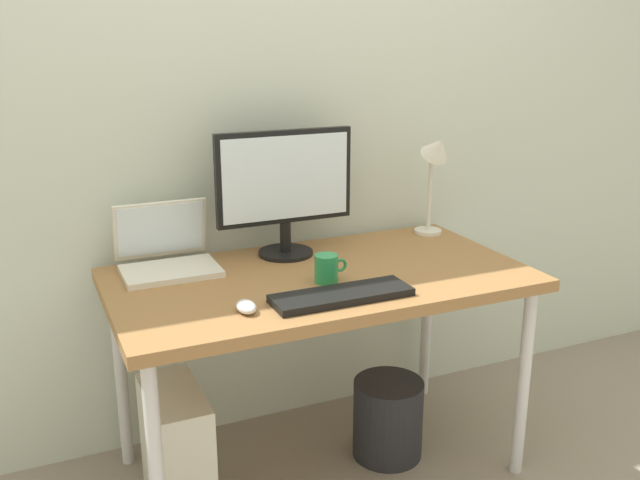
# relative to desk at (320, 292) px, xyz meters

# --- Properties ---
(ground_plane) EXTENTS (6.00, 6.00, 0.00)m
(ground_plane) POSITION_rel_desk_xyz_m (0.00, 0.00, -0.69)
(ground_plane) COLOR gray
(back_wall) EXTENTS (4.40, 0.04, 2.60)m
(back_wall) POSITION_rel_desk_xyz_m (0.00, 0.44, 0.61)
(back_wall) COLOR silver
(back_wall) RESTS_ON ground_plane
(desk) EXTENTS (1.40, 0.75, 0.75)m
(desk) POSITION_rel_desk_xyz_m (0.00, 0.00, 0.00)
(desk) COLOR olive
(desk) RESTS_ON ground_plane
(monitor) EXTENTS (0.51, 0.20, 0.46)m
(monitor) POSITION_rel_desk_xyz_m (-0.03, 0.24, 0.32)
(monitor) COLOR black
(monitor) RESTS_ON desk
(laptop) EXTENTS (0.32, 0.27, 0.23)m
(laptop) POSITION_rel_desk_xyz_m (-0.46, 0.26, 0.12)
(laptop) COLOR silver
(laptop) RESTS_ON desk
(desk_lamp) EXTENTS (0.11, 0.16, 0.42)m
(desk_lamp) POSITION_rel_desk_xyz_m (0.60, 0.24, 0.36)
(desk_lamp) COLOR silver
(desk_lamp) RESTS_ON desk
(keyboard) EXTENTS (0.44, 0.14, 0.02)m
(keyboard) POSITION_rel_desk_xyz_m (-0.03, -0.24, 0.08)
(keyboard) COLOR black
(keyboard) RESTS_ON desk
(mouse) EXTENTS (0.06, 0.09, 0.03)m
(mouse) POSITION_rel_desk_xyz_m (-0.33, -0.22, 0.08)
(mouse) COLOR silver
(mouse) RESTS_ON desk
(coffee_mug) EXTENTS (0.11, 0.08, 0.09)m
(coffee_mug) POSITION_rel_desk_xyz_m (-0.01, -0.08, 0.11)
(coffee_mug) COLOR #268C4C
(coffee_mug) RESTS_ON desk
(computer_tower) EXTENTS (0.18, 0.36, 0.42)m
(computer_tower) POSITION_rel_desk_xyz_m (-0.52, 0.00, -0.48)
(computer_tower) COLOR silver
(computer_tower) RESTS_ON ground_plane
(wastebasket) EXTENTS (0.26, 0.26, 0.30)m
(wastebasket) POSITION_rel_desk_xyz_m (0.26, -0.03, -0.54)
(wastebasket) COLOR #232328
(wastebasket) RESTS_ON ground_plane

